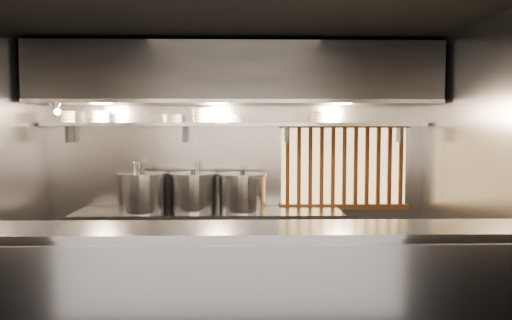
{
  "coord_description": "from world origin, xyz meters",
  "views": [
    {
      "loc": [
        0.1,
        -4.5,
        1.85
      ],
      "look_at": [
        0.22,
        0.55,
        1.52
      ],
      "focal_mm": 35.0,
      "sensor_mm": 36.0,
      "label": 1
    }
  ],
  "objects_px": {
    "stock_pot_left": "(193,192)",
    "stock_pot_right": "(242,192)",
    "stock_pot_mid": "(143,192)",
    "heat_lamp": "(55,106)",
    "pendant_bulb": "(227,117)"
  },
  "relations": [
    {
      "from": "stock_pot_mid",
      "to": "stock_pot_right",
      "type": "height_order",
      "value": "stock_pot_mid"
    },
    {
      "from": "pendant_bulb",
      "to": "stock_pot_left",
      "type": "bearing_deg",
      "value": -172.0
    },
    {
      "from": "pendant_bulb",
      "to": "stock_pot_mid",
      "type": "height_order",
      "value": "pendant_bulb"
    },
    {
      "from": "heat_lamp",
      "to": "stock_pot_left",
      "type": "distance_m",
      "value": 1.73
    },
    {
      "from": "stock_pot_left",
      "to": "stock_pot_mid",
      "type": "bearing_deg",
      "value": -174.03
    },
    {
      "from": "stock_pot_left",
      "to": "stock_pot_right",
      "type": "xyz_separation_m",
      "value": [
        0.56,
        -0.05,
        -0.0
      ]
    },
    {
      "from": "stock_pot_left",
      "to": "stock_pot_mid",
      "type": "height_order",
      "value": "stock_pot_mid"
    },
    {
      "from": "pendant_bulb",
      "to": "stock_pot_right",
      "type": "relative_size",
      "value": 0.28
    },
    {
      "from": "stock_pot_left",
      "to": "stock_pot_right",
      "type": "bearing_deg",
      "value": -4.73
    },
    {
      "from": "heat_lamp",
      "to": "pendant_bulb",
      "type": "xyz_separation_m",
      "value": [
        1.8,
        0.35,
        -0.11
      ]
    },
    {
      "from": "heat_lamp",
      "to": "stock_pot_mid",
      "type": "height_order",
      "value": "heat_lamp"
    },
    {
      "from": "heat_lamp",
      "to": "pendant_bulb",
      "type": "distance_m",
      "value": 1.83
    },
    {
      "from": "stock_pot_left",
      "to": "stock_pot_right",
      "type": "relative_size",
      "value": 0.93
    },
    {
      "from": "heat_lamp",
      "to": "stock_pot_mid",
      "type": "xyz_separation_m",
      "value": [
        0.86,
        0.24,
        -0.95
      ]
    },
    {
      "from": "heat_lamp",
      "to": "stock_pot_right",
      "type": "height_order",
      "value": "heat_lamp"
    }
  ]
}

